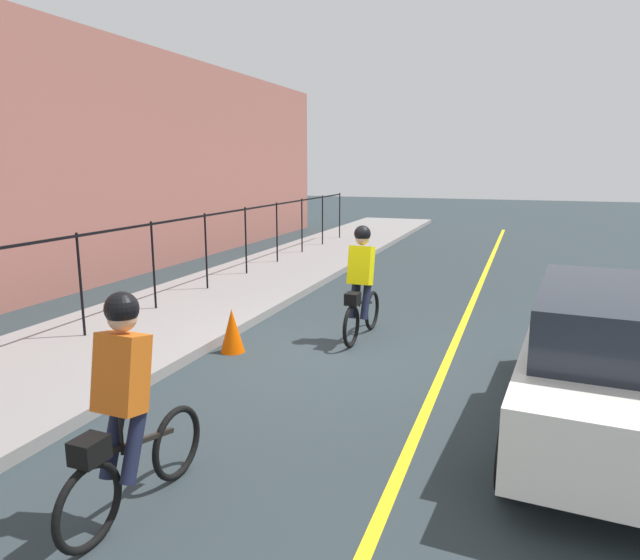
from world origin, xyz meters
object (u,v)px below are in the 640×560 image
object	(u,v)px
cyclist_lead	(361,283)
traffic_cone_near	(232,331)
patrol_sedan	(621,361)
cyclist_follow	(126,408)

from	to	relation	value
cyclist_lead	traffic_cone_near	world-z (taller)	cyclist_lead
patrol_sedan	cyclist_lead	bearing A→B (deg)	59.52
traffic_cone_near	cyclist_follow	bearing A→B (deg)	-162.82
cyclist_follow	traffic_cone_near	bearing A→B (deg)	19.79
patrol_sedan	traffic_cone_near	bearing A→B (deg)	82.15
cyclist_lead	cyclist_follow	xyz separation A→B (m)	(-5.16, 0.42, 0.00)
patrol_sedan	traffic_cone_near	xyz separation A→B (m)	(1.09, 5.00, -0.49)
cyclist_lead	traffic_cone_near	distance (m)	2.14
cyclist_lead	cyclist_follow	world-z (taller)	same
cyclist_follow	traffic_cone_near	size ratio (longest dim) A/B	2.77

